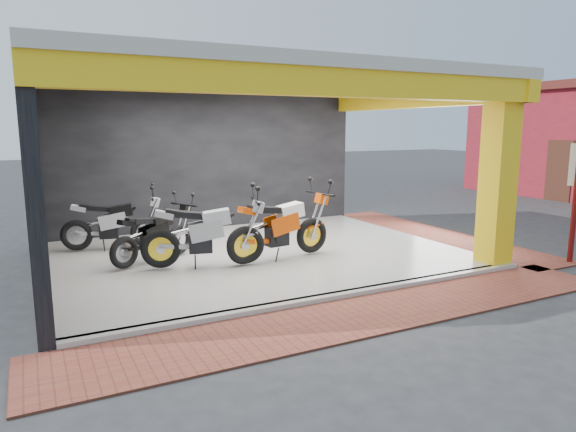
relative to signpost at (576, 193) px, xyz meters
name	(u,v)px	position (x,y,z in m)	size (l,w,h in m)	color
ground	(304,282)	(-5.31, 1.28, -1.40)	(80.00, 80.00, 0.00)	#2D2D30
showroom_floor	(258,254)	(-5.31, 3.28, -1.35)	(8.00, 6.00, 0.10)	silver
showroom_ceiling	(256,79)	(-5.31, 3.28, 2.20)	(8.40, 6.40, 0.20)	beige
back_wall	(208,163)	(-5.31, 6.38, 0.35)	(8.20, 0.20, 3.50)	black
left_wall	(31,183)	(-9.41, 3.28, 0.35)	(0.20, 6.20, 3.50)	black
corner_column	(498,176)	(-1.56, 0.53, 0.35)	(0.50, 0.50, 3.50)	yellow
header_beam_front	(338,83)	(-5.31, 0.28, 1.90)	(8.40, 0.30, 0.40)	yellow
header_beam_right	(414,99)	(-1.31, 3.28, 1.90)	(0.30, 6.40, 0.40)	yellow
floor_kerb	(335,296)	(-5.31, 0.26, -1.35)	(8.00, 0.20, 0.10)	silver
paver_front	(365,315)	(-5.31, -0.52, -1.39)	(9.00, 1.40, 0.03)	brown
paver_right	(433,234)	(-0.51, 3.28, -1.39)	(1.40, 7.00, 0.03)	brown
signpost	(576,193)	(0.00, 0.00, 0.00)	(0.10, 0.36, 2.56)	#5E0E0E
moto_hero	(312,218)	(-4.39, 2.63, -0.56)	(2.43, 0.90, 1.48)	#D94909
moto_row_a	(245,227)	(-5.92, 2.47, -0.57)	(2.39, 0.88, 1.46)	#98999F
moto_row_b	(145,218)	(-7.29, 4.70, -0.65)	(2.15, 0.80, 1.31)	#A9ABB0
moto_row_d	(178,226)	(-6.84, 3.74, -0.69)	(2.01, 0.74, 1.23)	black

